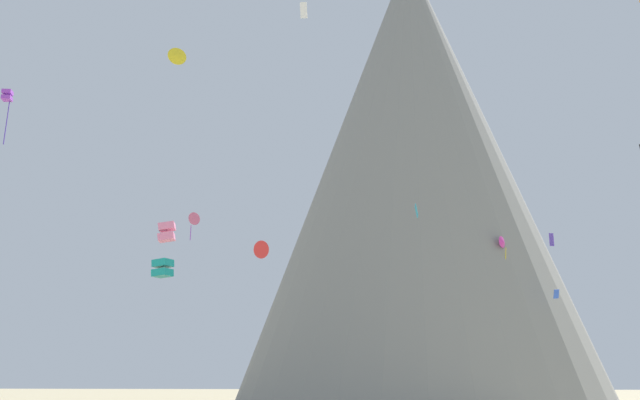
{
  "coord_description": "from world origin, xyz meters",
  "views": [
    {
      "loc": [
        4.49,
        -25.7,
        3.67
      ],
      "look_at": [
        -1.73,
        32.94,
        17.8
      ],
      "focal_mm": 41.45,
      "sensor_mm": 36.0,
      "label": 1
    }
  ],
  "objects_px": {
    "rock_massif": "(412,184)",
    "kite_white_high": "(304,10)",
    "kite_teal_low": "(163,268)",
    "kite_blue_low": "(556,294)",
    "kite_gold_mid": "(457,280)",
    "kite_red_low": "(262,250)",
    "kite_indigo_low": "(551,240)",
    "kite_magenta_mid": "(503,243)",
    "kite_pink_low": "(167,232)",
    "kite_violet_high": "(7,97)",
    "kite_cyan_mid": "(416,211)",
    "kite_rainbow_mid": "(194,219)",
    "kite_yellow_high": "(177,56)"
  },
  "relations": [
    {
      "from": "rock_massif",
      "to": "kite_white_high",
      "type": "relative_size",
      "value": 45.15
    },
    {
      "from": "kite_magenta_mid",
      "to": "kite_red_low",
      "type": "relative_size",
      "value": 2.99
    },
    {
      "from": "kite_violet_high",
      "to": "kite_blue_low",
      "type": "distance_m",
      "value": 58.6
    },
    {
      "from": "kite_red_low",
      "to": "kite_pink_low",
      "type": "bearing_deg",
      "value": 64.78
    },
    {
      "from": "kite_violet_high",
      "to": "kite_rainbow_mid",
      "type": "relative_size",
      "value": 1.57
    },
    {
      "from": "kite_teal_low",
      "to": "kite_violet_high",
      "type": "relative_size",
      "value": 0.38
    },
    {
      "from": "kite_blue_low",
      "to": "kite_pink_low",
      "type": "xyz_separation_m",
      "value": [
        -33.97,
        -31.98,
        1.44
      ]
    },
    {
      "from": "kite_blue_low",
      "to": "kite_magenta_mid",
      "type": "distance_m",
      "value": 8.05
    },
    {
      "from": "kite_indigo_low",
      "to": "kite_magenta_mid",
      "type": "distance_m",
      "value": 32.44
    },
    {
      "from": "kite_red_low",
      "to": "rock_massif",
      "type": "bearing_deg",
      "value": -86.18
    },
    {
      "from": "kite_violet_high",
      "to": "kite_white_high",
      "type": "xyz_separation_m",
      "value": [
        23.1,
        9.72,
        11.61
      ]
    },
    {
      "from": "kite_white_high",
      "to": "kite_rainbow_mid",
      "type": "bearing_deg",
      "value": -173.76
    },
    {
      "from": "kite_pink_low",
      "to": "kite_yellow_high",
      "type": "bearing_deg",
      "value": -172.74
    },
    {
      "from": "rock_massif",
      "to": "kite_pink_low",
      "type": "xyz_separation_m",
      "value": [
        -18.98,
        -47.71,
        -15.52
      ]
    },
    {
      "from": "kite_violet_high",
      "to": "kite_gold_mid",
      "type": "xyz_separation_m",
      "value": [
        37.92,
        28.95,
        -11.8
      ]
    },
    {
      "from": "rock_massif",
      "to": "kite_blue_low",
      "type": "bearing_deg",
      "value": -46.39
    },
    {
      "from": "kite_violet_high",
      "to": "kite_pink_low",
      "type": "distance_m",
      "value": 19.02
    },
    {
      "from": "kite_rainbow_mid",
      "to": "kite_violet_high",
      "type": "bearing_deg",
      "value": 20.71
    },
    {
      "from": "kite_cyan_mid",
      "to": "kite_rainbow_mid",
      "type": "bearing_deg",
      "value": 122.96
    },
    {
      "from": "kite_rainbow_mid",
      "to": "kite_gold_mid",
      "type": "xyz_separation_m",
      "value": [
        28.02,
        7.61,
        -5.9
      ]
    },
    {
      "from": "kite_teal_low",
      "to": "kite_white_high",
      "type": "height_order",
      "value": "kite_white_high"
    },
    {
      "from": "kite_indigo_low",
      "to": "kite_gold_mid",
      "type": "xyz_separation_m",
      "value": [
        -4.24,
        30.08,
        1.03
      ]
    },
    {
      "from": "kite_magenta_mid",
      "to": "kite_red_low",
      "type": "xyz_separation_m",
      "value": [
        -22.68,
        -27.2,
        -4.98
      ]
    },
    {
      "from": "kite_white_high",
      "to": "kite_yellow_high",
      "type": "height_order",
      "value": "kite_yellow_high"
    },
    {
      "from": "kite_indigo_low",
      "to": "kite_cyan_mid",
      "type": "distance_m",
      "value": 22.08
    },
    {
      "from": "kite_blue_low",
      "to": "kite_cyan_mid",
      "type": "distance_m",
      "value": 20.58
    },
    {
      "from": "kite_rainbow_mid",
      "to": "kite_indigo_low",
      "type": "bearing_deg",
      "value": 100.73
    },
    {
      "from": "kite_teal_low",
      "to": "kite_violet_high",
      "type": "xyz_separation_m",
      "value": [
        -11.0,
        -8.49,
        13.0
      ]
    },
    {
      "from": "kite_gold_mid",
      "to": "kite_red_low",
      "type": "distance_m",
      "value": 30.65
    },
    {
      "from": "kite_rainbow_mid",
      "to": "kite_red_low",
      "type": "height_order",
      "value": "kite_rainbow_mid"
    },
    {
      "from": "rock_massif",
      "to": "kite_blue_low",
      "type": "relative_size",
      "value": 64.81
    },
    {
      "from": "kite_white_high",
      "to": "kite_rainbow_mid",
      "type": "distance_m",
      "value": 24.81
    },
    {
      "from": "kite_gold_mid",
      "to": "kite_red_low",
      "type": "height_order",
      "value": "kite_gold_mid"
    },
    {
      "from": "kite_white_high",
      "to": "kite_blue_low",
      "type": "xyz_separation_m",
      "value": [
        25.53,
        20.12,
        -24.97
      ]
    },
    {
      "from": "rock_massif",
      "to": "kite_white_high",
      "type": "xyz_separation_m",
      "value": [
        -10.54,
        -35.85,
        8.01
      ]
    },
    {
      "from": "kite_cyan_mid",
      "to": "kite_yellow_high",
      "type": "relative_size",
      "value": 0.66
    },
    {
      "from": "kite_violet_high",
      "to": "kite_yellow_high",
      "type": "distance_m",
      "value": 23.37
    },
    {
      "from": "rock_massif",
      "to": "kite_yellow_high",
      "type": "relative_size",
      "value": 32.6
    },
    {
      "from": "kite_blue_low",
      "to": "kite_pink_low",
      "type": "bearing_deg",
      "value": -124.93
    },
    {
      "from": "kite_teal_low",
      "to": "kite_blue_low",
      "type": "xyz_separation_m",
      "value": [
        37.63,
        21.34,
        -0.36
      ]
    },
    {
      "from": "kite_red_low",
      "to": "kite_violet_high",
      "type": "bearing_deg",
      "value": 30.94
    },
    {
      "from": "kite_indigo_low",
      "to": "kite_pink_low",
      "type": "bearing_deg",
      "value": -53.71
    },
    {
      "from": "rock_massif",
      "to": "kite_yellow_high",
      "type": "distance_m",
      "value": 38.03
    },
    {
      "from": "kite_white_high",
      "to": "kite_indigo_low",
      "type": "xyz_separation_m",
      "value": [
        19.06,
        -10.85,
        -24.44
      ]
    },
    {
      "from": "kite_violet_high",
      "to": "kite_cyan_mid",
      "type": "height_order",
      "value": "kite_violet_high"
    },
    {
      "from": "kite_indigo_low",
      "to": "kite_red_low",
      "type": "bearing_deg",
      "value": -68.27
    },
    {
      "from": "kite_white_high",
      "to": "kite_indigo_low",
      "type": "relative_size",
      "value": 1.46
    },
    {
      "from": "kite_violet_high",
      "to": "kite_white_high",
      "type": "height_order",
      "value": "kite_white_high"
    },
    {
      "from": "kite_gold_mid",
      "to": "kite_yellow_high",
      "type": "height_order",
      "value": "kite_yellow_high"
    },
    {
      "from": "kite_blue_low",
      "to": "kite_rainbow_mid",
      "type": "distance_m",
      "value": 40.34
    }
  ]
}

